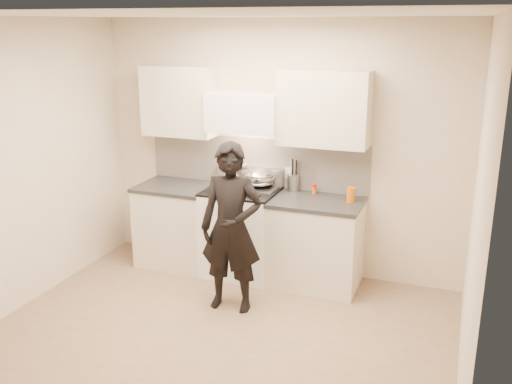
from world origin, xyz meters
TOP-DOWN VIEW (x-y plane):
  - ground_plane at (0.00, 0.00)m, footprint 4.00×4.00m
  - room_shell at (-0.06, 0.37)m, footprint 4.04×3.54m
  - stove at (-0.30, 1.42)m, footprint 0.76×0.65m
  - counter_right at (0.53, 1.43)m, footprint 0.92×0.67m
  - counter_left at (-1.08, 1.43)m, footprint 0.82×0.67m
  - wok at (-0.15, 1.57)m, footprint 0.39×0.48m
  - stock_pot at (-0.41, 1.32)m, footprint 0.33×0.29m
  - utensil_crock at (0.20, 1.67)m, footprint 0.13×0.13m
  - spice_jar at (0.44, 1.64)m, footprint 0.05×0.05m
  - oil_glass at (0.86, 1.49)m, footprint 0.09×0.09m
  - person at (-0.09, 0.64)m, footprint 0.62×0.43m

SIDE VIEW (x-z plane):
  - ground_plane at x=0.00m, z-range 0.00..0.00m
  - counter_right at x=0.53m, z-range 0.00..0.92m
  - counter_left at x=-1.08m, z-range 0.00..0.92m
  - stove at x=-0.30m, z-range 0.00..0.95m
  - person at x=-0.09m, z-range 0.00..1.62m
  - spice_jar at x=0.44m, z-range 0.92..1.02m
  - oil_glass at x=0.86m, z-range 0.92..1.07m
  - utensil_crock at x=0.20m, z-range 0.85..1.19m
  - stock_pot at x=-0.41m, z-range 0.96..1.12m
  - wok at x=-0.15m, z-range 0.91..1.22m
  - room_shell at x=-0.06m, z-range 0.25..2.95m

